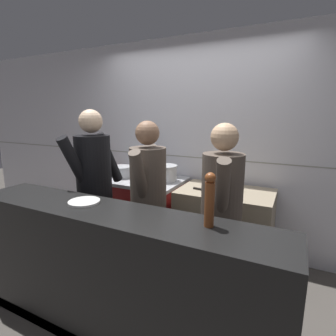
{
  "coord_description": "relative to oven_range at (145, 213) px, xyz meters",
  "views": [
    {
      "loc": [
        1.17,
        -1.72,
        1.71
      ],
      "look_at": [
        0.01,
        0.62,
        1.15
      ],
      "focal_mm": 28.0,
      "sensor_mm": 36.0,
      "label": 1
    }
  ],
  "objects": [
    {
      "name": "plated_dish_main",
      "position": [
        0.24,
        -1.28,
        0.59
      ],
      "size": [
        0.24,
        0.24,
        0.02
      ],
      "color": "white",
      "rests_on": "pass_counter"
    },
    {
      "name": "chef_sous",
      "position": [
        0.47,
        -0.7,
        0.46
      ],
      "size": [
        0.39,
        0.72,
        1.64
      ],
      "rotation": [
        0.0,
        0.0,
        0.19
      ],
      "color": "black",
      "rests_on": "ground_plane"
    },
    {
      "name": "stock_pot",
      "position": [
        -0.31,
        -0.04,
        0.52
      ],
      "size": [
        0.28,
        0.28,
        0.14
      ],
      "color": "#B7BABF",
      "rests_on": "oven_range"
    },
    {
      "name": "sauce_pot",
      "position": [
        -0.01,
        0.04,
        0.53
      ],
      "size": [
        0.3,
        0.3,
        0.16
      ],
      "color": "beige",
      "rests_on": "oven_range"
    },
    {
      "name": "ground_plane",
      "position": [
        0.5,
        -0.98,
        -0.45
      ],
      "size": [
        14.0,
        14.0,
        0.0
      ],
      "primitive_type": "plane",
      "color": "#4C4742"
    },
    {
      "name": "pepper_mill",
      "position": [
        1.23,
        -1.26,
        0.75
      ],
      "size": [
        0.07,
        0.07,
        0.34
      ],
      "color": "brown",
      "rests_on": "pass_counter"
    },
    {
      "name": "oven_range",
      "position": [
        0.0,
        0.0,
        0.0
      ],
      "size": [
        0.95,
        0.71,
        0.89
      ],
      "color": "maroon",
      "rests_on": "ground_plane"
    },
    {
      "name": "chefs_knife",
      "position": [
        0.83,
        -0.12,
        0.44
      ],
      "size": [
        0.36,
        0.08,
        0.02
      ],
      "color": "#B7BABF",
      "rests_on": "prep_counter"
    },
    {
      "name": "chef_line",
      "position": [
        1.16,
        -0.71,
        0.46
      ],
      "size": [
        0.41,
        0.71,
        1.63
      ],
      "rotation": [
        0.0,
        0.0,
        0.26
      ],
      "color": "black",
      "rests_on": "ground_plane"
    },
    {
      "name": "braising_pot",
      "position": [
        0.28,
        0.03,
        0.55
      ],
      "size": [
        0.29,
        0.29,
        0.19
      ],
      "color": "#B7BABF",
      "rests_on": "oven_range"
    },
    {
      "name": "wall_back_tiled",
      "position": [
        0.5,
        0.4,
        0.85
      ],
      "size": [
        8.0,
        0.06,
        2.6
      ],
      "color": "silver",
      "rests_on": "ground_plane"
    },
    {
      "name": "chef_head_cook",
      "position": [
        -0.16,
        -0.71,
        0.52
      ],
      "size": [
        0.41,
        0.76,
        1.74
      ],
      "rotation": [
        0.0,
        0.0,
        -0.17
      ],
      "color": "black",
      "rests_on": "ground_plane"
    },
    {
      "name": "pass_counter",
      "position": [
        0.53,
        -1.32,
        0.06
      ],
      "size": [
        2.47,
        0.45,
        1.03
      ],
      "color": "black",
      "rests_on": "ground_plane"
    },
    {
      "name": "prep_counter",
      "position": [
        1.02,
        -0.0,
        -0.01
      ],
      "size": [
        1.0,
        0.65,
        0.88
      ],
      "color": "gray",
      "rests_on": "ground_plane"
    }
  ]
}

